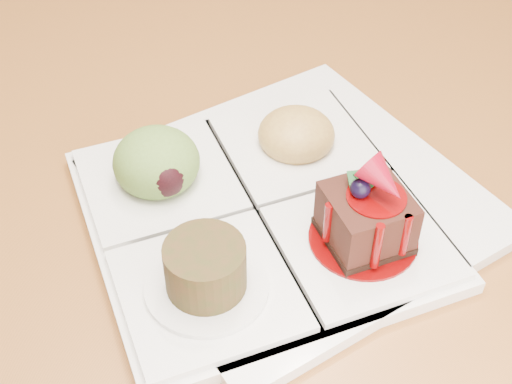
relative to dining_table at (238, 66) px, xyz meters
name	(u,v)px	position (x,y,z in m)	size (l,w,h in m)	color
ground	(244,371)	(0.00, 0.00, -0.68)	(6.00, 6.00, 0.00)	brown
dining_table	(238,66)	(0.00, 0.00, 0.00)	(1.00, 1.80, 0.75)	#955526
sampler_plate	(252,202)	(-0.13, -0.30, 0.09)	(0.28, 0.28, 0.10)	white
second_plate	(292,198)	(-0.09, -0.30, 0.07)	(0.28, 0.28, 0.01)	white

